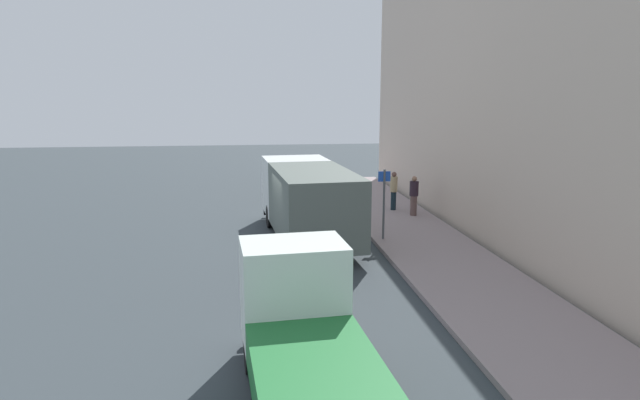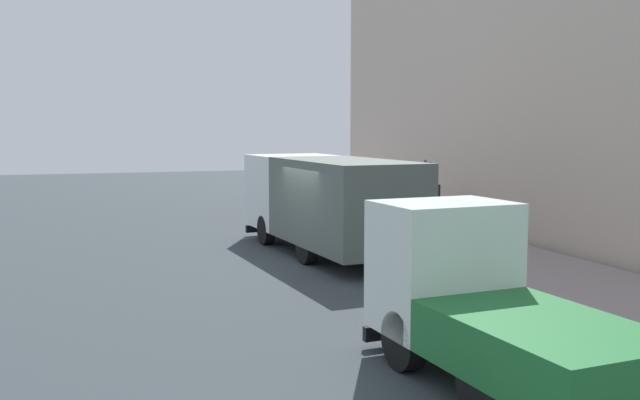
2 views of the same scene
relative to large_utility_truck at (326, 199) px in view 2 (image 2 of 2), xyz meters
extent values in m
plane|color=#353D42|center=(-0.70, -1.25, -1.55)|extent=(80.00, 80.00, 0.00)
cube|color=gray|center=(4.04, -1.25, -1.48)|extent=(3.48, 30.00, 0.15)
cube|color=beige|center=(6.27, -1.25, 3.89)|extent=(0.50, 30.00, 10.88)
cube|color=white|center=(-0.20, 2.56, 0.02)|extent=(2.67, 2.63, 2.26)
cube|color=black|center=(-0.29, 3.76, 0.29)|extent=(2.09, 0.22, 1.26)
cube|color=#535E57|center=(0.10, -1.24, 0.03)|extent=(2.89, 5.37, 2.27)
cube|color=black|center=(-0.30, 3.84, -1.31)|extent=(2.40, 0.30, 0.24)
cylinder|color=black|center=(-1.25, 1.99, -1.11)|extent=(0.37, 0.91, 0.89)
cylinder|color=black|center=(0.93, 2.16, -1.11)|extent=(0.37, 0.91, 0.89)
cylinder|color=black|center=(-1.00, -1.33, -1.11)|extent=(0.37, 0.91, 0.89)
cylinder|color=black|center=(1.19, -1.16, -1.11)|extent=(0.37, 0.91, 0.89)
cube|color=silver|center=(-1.24, -9.13, -0.11)|extent=(2.10, 1.62, 1.99)
cube|color=black|center=(-1.30, -8.42, 0.13)|extent=(1.68, 0.18, 1.12)
cube|color=#1F6D32|center=(-1.07, -11.43, -0.74)|extent=(2.23, 3.27, 0.73)
cube|color=black|center=(-1.30, -8.34, -1.31)|extent=(1.92, 0.26, 0.24)
cylinder|color=black|center=(-2.07, -9.49, -1.11)|extent=(0.36, 0.91, 0.89)
cylinder|color=black|center=(-0.37, -9.36, -1.11)|extent=(0.36, 0.91, 0.89)
cylinder|color=black|center=(-1.92, -11.49, -1.11)|extent=(0.36, 0.91, 0.89)
cylinder|color=black|center=(-0.22, -11.36, -1.11)|extent=(0.36, 0.91, 0.89)
cylinder|color=brown|center=(4.88, 2.73, -0.98)|extent=(0.40, 0.40, 0.85)
cylinder|color=#291D28|center=(4.88, 2.73, -0.24)|extent=(0.54, 0.54, 0.62)
sphere|color=#936A52|center=(4.88, 2.73, 0.18)|extent=(0.22, 0.22, 0.22)
cylinder|color=#14232C|center=(4.32, 3.94, -0.99)|extent=(0.34, 0.34, 0.82)
cylinder|color=tan|center=(4.32, 3.94, -0.24)|extent=(0.45, 0.45, 0.67)
sphere|color=brown|center=(4.32, 3.94, 0.21)|extent=(0.22, 0.22, 0.22)
cylinder|color=#4C5156|center=(2.65, -0.89, -0.15)|extent=(0.08, 0.08, 2.51)
cube|color=blue|center=(2.65, -0.87, 0.86)|extent=(0.44, 0.03, 0.36)
camera|label=1|loc=(-2.03, -19.09, 3.66)|focal=30.18mm
camera|label=2|loc=(-6.45, -18.63, 2.02)|focal=39.37mm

